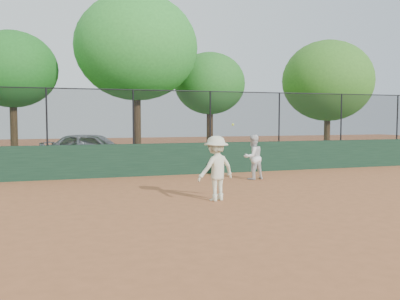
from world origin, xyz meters
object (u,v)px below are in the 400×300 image
object	(u,v)px
player_second	(253,157)
tree_4	(328,81)
parked_car	(93,149)
player_main	(216,168)
tree_1	(12,70)
tree_3	(210,84)
tree_2	(137,47)

from	to	relation	value
player_second	tree_4	distance (m)	11.47
parked_car	player_main	world-z (taller)	player_main
tree_1	tree_3	xyz separation A→B (m)	(10.13, 0.12, -0.41)
player_main	tree_3	world-z (taller)	tree_3
player_main	parked_car	bearing A→B (deg)	103.54
tree_4	player_main	bearing A→B (deg)	-134.99
tree_1	tree_2	world-z (taller)	tree_2
player_main	player_second	bearing A→B (deg)	51.79
tree_1	tree_3	world-z (taller)	tree_1
tree_1	tree_2	size ratio (longest dim) A/B	0.78
tree_2	player_second	bearing A→B (deg)	-70.26
tree_4	tree_2	bearing A→B (deg)	179.52
tree_1	parked_car	bearing A→B (deg)	-42.03
player_main	tree_2	xyz separation A→B (m)	(-0.02, 10.83, 4.72)
parked_car	tree_4	xyz separation A→B (m)	(13.01, 1.28, 3.47)
tree_2	player_main	bearing A→B (deg)	-89.90
tree_2	tree_4	bearing A→B (deg)	-0.48
parked_car	tree_3	xyz separation A→B (m)	(6.69, 3.22, 3.30)
tree_1	tree_4	size ratio (longest dim) A/B	0.98
player_main	tree_4	xyz separation A→B (m)	(10.74, 10.74, 3.40)
player_second	player_main	world-z (taller)	player_main
player_second	tree_4	size ratio (longest dim) A/B	0.24
parked_car	tree_2	bearing A→B (deg)	-36.00
tree_3	player_main	bearing A→B (deg)	-109.18
tree_2	tree_1	bearing A→B (deg)	163.08
parked_car	tree_3	bearing A→B (deg)	-41.46
player_second	tree_2	size ratio (longest dim) A/B	0.19
tree_1	tree_3	distance (m)	10.14
player_second	tree_1	bearing A→B (deg)	-60.98
parked_car	tree_1	distance (m)	5.93
tree_3	tree_4	distance (m)	6.62
tree_1	tree_2	xyz separation A→B (m)	(5.69, -1.73, 1.08)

